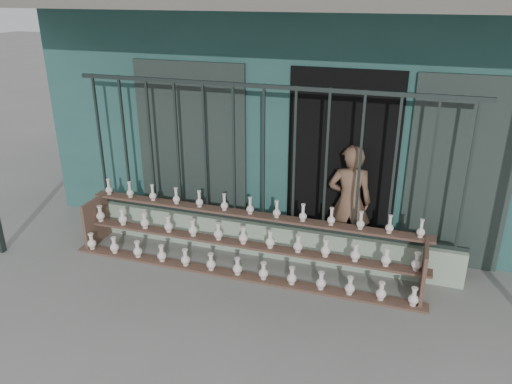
% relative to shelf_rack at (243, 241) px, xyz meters
% --- Properties ---
extents(ground, '(60.00, 60.00, 0.00)m').
position_rel_shelf_rack_xyz_m(ground, '(0.13, -0.88, -0.36)').
color(ground, slate).
extents(workshop_building, '(7.40, 6.60, 3.21)m').
position_rel_shelf_rack_xyz_m(workshop_building, '(0.13, 3.35, 1.26)').
color(workshop_building, '#27524E').
rests_on(workshop_building, ground).
extents(parapet_wall, '(5.00, 0.20, 0.45)m').
position_rel_shelf_rack_xyz_m(parapet_wall, '(0.13, 0.42, -0.14)').
color(parapet_wall, '#9BB39A').
rests_on(parapet_wall, ground).
extents(security_fence, '(5.00, 0.04, 1.80)m').
position_rel_shelf_rack_xyz_m(security_fence, '(0.13, 0.42, 0.99)').
color(security_fence, '#283330').
rests_on(security_fence, parapet_wall).
extents(shelf_rack, '(4.50, 0.68, 0.85)m').
position_rel_shelf_rack_xyz_m(shelf_rack, '(0.00, 0.00, 0.00)').
color(shelf_rack, brown).
rests_on(shelf_rack, ground).
extents(elderly_woman, '(0.61, 0.45, 1.52)m').
position_rel_shelf_rack_xyz_m(elderly_woman, '(1.18, 0.71, 0.40)').
color(elderly_woman, brown).
rests_on(elderly_woman, ground).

